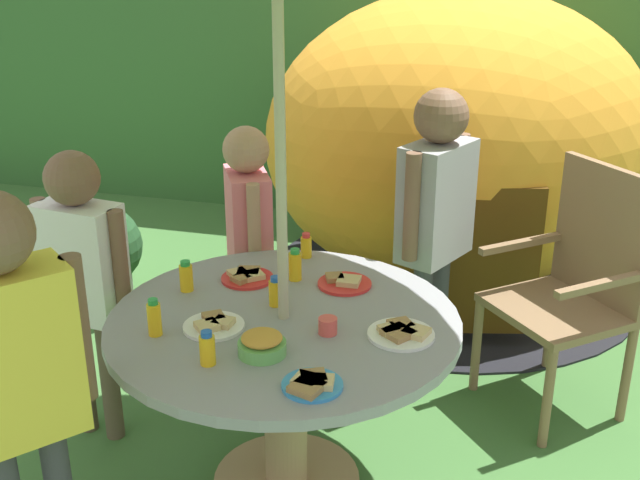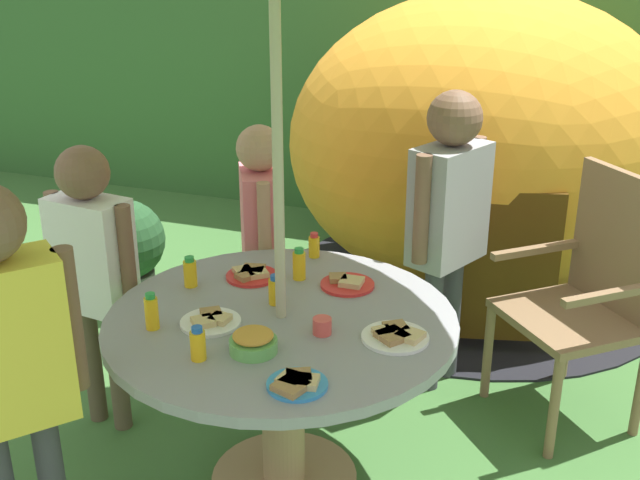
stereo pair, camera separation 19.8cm
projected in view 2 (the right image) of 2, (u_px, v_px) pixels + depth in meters
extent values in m
cube|color=#33602D|center=(458.00, 80.00, 5.49)|extent=(9.00, 0.70, 1.91)
cylinder|color=tan|center=(284.00, 478.00, 2.96)|extent=(0.55, 0.55, 0.03)
cylinder|color=tan|center=(283.00, 407.00, 2.84)|extent=(0.16, 0.16, 0.66)
cylinder|color=gray|center=(281.00, 321.00, 2.71)|extent=(1.22, 1.22, 0.04)
cylinder|color=#B7AD8C|center=(279.00, 220.00, 2.57)|extent=(0.04, 0.04, 2.11)
cylinder|color=brown|center=(488.00, 352.00, 3.43)|extent=(0.04, 0.04, 0.44)
cylinder|color=brown|center=(554.00, 409.00, 3.02)|extent=(0.04, 0.04, 0.44)
cylinder|color=brown|center=(567.00, 335.00, 3.57)|extent=(0.04, 0.04, 0.44)
cylinder|color=brown|center=(640.00, 388.00, 3.16)|extent=(0.04, 0.04, 0.44)
cube|color=brown|center=(568.00, 319.00, 3.21)|extent=(0.68, 0.69, 0.04)
cube|color=brown|center=(620.00, 242.00, 3.16)|extent=(0.36, 0.41, 0.58)
cube|color=brown|center=(539.00, 249.00, 3.33)|extent=(0.37, 0.33, 0.03)
cube|color=brown|center=(614.00, 294.00, 2.92)|extent=(0.37, 0.33, 0.03)
ellipsoid|color=orange|center=(483.00, 145.00, 4.31)|extent=(2.49, 2.16, 1.67)
cylinder|color=black|center=(472.00, 282.00, 4.62)|extent=(2.66, 2.66, 0.01)
cube|color=#4B310D|center=(494.00, 268.00, 3.69)|extent=(0.59, 0.18, 0.75)
cylinder|color=#595960|center=(129.00, 288.00, 4.33)|extent=(0.30, 0.30, 0.20)
sphere|color=#234C28|center=(124.00, 240.00, 4.22)|extent=(0.44, 0.44, 0.44)
cylinder|color=#3F3F47|center=(451.00, 316.00, 3.57)|extent=(0.08, 0.08, 0.61)
cylinder|color=#3F3F47|center=(432.00, 327.00, 3.47)|extent=(0.08, 0.08, 0.61)
cube|color=#99999E|center=(449.00, 204.00, 3.31)|extent=(0.32, 0.40, 0.51)
cylinder|color=brown|center=(475.00, 188.00, 3.43)|extent=(0.07, 0.07, 0.46)
cylinder|color=brown|center=(422.00, 210.00, 3.17)|extent=(0.07, 0.07, 0.46)
sphere|color=brown|center=(455.00, 118.00, 3.17)|extent=(0.23, 0.23, 0.23)
cylinder|color=navy|center=(263.00, 312.00, 3.69)|extent=(0.07, 0.07, 0.53)
cylinder|color=navy|center=(265.00, 325.00, 3.57)|extent=(0.07, 0.07, 0.53)
cube|color=#EA727F|center=(261.00, 219.00, 3.45)|extent=(0.29, 0.35, 0.45)
cylinder|color=tan|center=(258.00, 202.00, 3.60)|extent=(0.06, 0.06, 0.40)
cylinder|color=tan|center=(264.00, 228.00, 3.28)|extent=(0.06, 0.06, 0.40)
sphere|color=tan|center=(259.00, 148.00, 3.33)|extent=(0.20, 0.20, 0.20)
cylinder|color=brown|center=(93.00, 362.00, 3.25)|extent=(0.07, 0.07, 0.54)
cylinder|color=brown|center=(118.00, 370.00, 3.19)|extent=(0.07, 0.07, 0.54)
cube|color=white|center=(92.00, 254.00, 3.04)|extent=(0.33, 0.21, 0.46)
cylinder|color=brown|center=(57.00, 241.00, 3.10)|extent=(0.06, 0.06, 0.41)
cylinder|color=brown|center=(127.00, 257.00, 2.95)|extent=(0.06, 0.06, 0.41)
sphere|color=brown|center=(82.00, 173.00, 2.91)|extent=(0.20, 0.20, 0.20)
cube|color=yellow|center=(3.00, 344.00, 2.22)|extent=(0.37, 0.39, 0.51)
cylinder|color=brown|center=(71.00, 320.00, 2.30)|extent=(0.06, 0.06, 0.46)
cylinder|color=#66B259|center=(253.00, 345.00, 2.47)|extent=(0.15, 0.15, 0.04)
ellipsoid|color=gold|center=(253.00, 336.00, 2.46)|extent=(0.13, 0.13, 0.04)
cylinder|color=white|center=(395.00, 337.00, 2.55)|extent=(0.22, 0.22, 0.01)
cube|color=tan|center=(410.00, 335.00, 2.53)|extent=(0.10, 0.10, 0.02)
cube|color=#9E7547|center=(396.00, 328.00, 2.58)|extent=(0.10, 0.10, 0.02)
cube|color=tan|center=(383.00, 332.00, 2.55)|extent=(0.09, 0.09, 0.02)
cube|color=#9E7547|center=(392.00, 336.00, 2.53)|extent=(0.13, 0.13, 0.02)
cylinder|color=red|center=(347.00, 285.00, 2.93)|extent=(0.20, 0.20, 0.01)
cube|color=tan|center=(352.00, 282.00, 2.91)|extent=(0.09, 0.09, 0.02)
cube|color=#9E7547|center=(338.00, 278.00, 2.95)|extent=(0.08, 0.08, 0.02)
cylinder|color=white|center=(211.00, 322.00, 2.65)|extent=(0.21, 0.21, 0.01)
cube|color=tan|center=(220.00, 319.00, 2.64)|extent=(0.07, 0.07, 0.02)
cube|color=#9E7547|center=(211.00, 314.00, 2.67)|extent=(0.10, 0.10, 0.02)
cube|color=tan|center=(203.00, 322.00, 2.62)|extent=(0.10, 0.10, 0.02)
cylinder|color=red|center=(252.00, 276.00, 3.00)|extent=(0.20, 0.20, 0.01)
cube|color=tan|center=(257.00, 273.00, 2.99)|extent=(0.10, 0.10, 0.02)
cube|color=#9E7547|center=(253.00, 270.00, 3.02)|extent=(0.10, 0.10, 0.02)
cube|color=tan|center=(243.00, 271.00, 3.01)|extent=(0.09, 0.09, 0.02)
cube|color=#9E7547|center=(245.00, 276.00, 2.96)|extent=(0.08, 0.08, 0.02)
cylinder|color=#338CD8|center=(297.00, 385.00, 2.29)|extent=(0.18, 0.18, 0.01)
cube|color=tan|center=(306.00, 382.00, 2.27)|extent=(0.08, 0.08, 0.02)
cube|color=#9E7547|center=(299.00, 377.00, 2.30)|extent=(0.10, 0.10, 0.02)
cube|color=tan|center=(291.00, 379.00, 2.28)|extent=(0.08, 0.08, 0.02)
cube|color=#9E7547|center=(291.00, 386.00, 2.25)|extent=(0.11, 0.11, 0.02)
cylinder|color=yellow|center=(299.00, 266.00, 2.97)|extent=(0.05, 0.05, 0.11)
cylinder|color=green|center=(299.00, 250.00, 2.95)|extent=(0.03, 0.03, 0.02)
cylinder|color=yellow|center=(314.00, 247.00, 3.18)|extent=(0.05, 0.05, 0.09)
cylinder|color=red|center=(314.00, 235.00, 3.16)|extent=(0.03, 0.03, 0.02)
cylinder|color=yellow|center=(198.00, 346.00, 2.42)|extent=(0.05, 0.05, 0.10)
cylinder|color=blue|center=(197.00, 329.00, 2.40)|extent=(0.03, 0.03, 0.02)
cylinder|color=yellow|center=(190.00, 274.00, 2.91)|extent=(0.05, 0.05, 0.10)
cylinder|color=green|center=(189.00, 259.00, 2.89)|extent=(0.03, 0.03, 0.02)
cylinder|color=yellow|center=(275.00, 292.00, 2.78)|extent=(0.05, 0.05, 0.09)
cylinder|color=blue|center=(275.00, 277.00, 2.76)|extent=(0.03, 0.03, 0.02)
cylinder|color=yellow|center=(152.00, 313.00, 2.60)|extent=(0.05, 0.05, 0.11)
cylinder|color=green|center=(150.00, 296.00, 2.58)|extent=(0.03, 0.03, 0.02)
cylinder|color=#E04C47|center=(322.00, 326.00, 2.58)|extent=(0.06, 0.06, 0.06)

